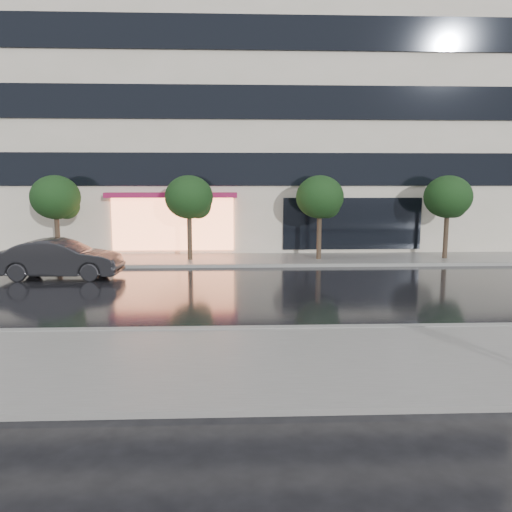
{
  "coord_description": "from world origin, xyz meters",
  "views": [
    {
      "loc": [
        -0.84,
        -12.95,
        3.71
      ],
      "look_at": [
        -0.24,
        2.44,
        1.4
      ],
      "focal_mm": 35.0,
      "sensor_mm": 36.0,
      "label": 1
    }
  ],
  "objects": [
    {
      "name": "tree_mid_east",
      "position": [
        3.06,
        10.03,
        2.92
      ],
      "size": [
        2.2,
        2.2,
        3.99
      ],
      "color": "#33261C",
      "rests_on": "ground"
    },
    {
      "name": "office_building",
      "position": [
        -0.0,
        17.97,
        9.0
      ],
      "size": [
        30.0,
        12.76,
        18.0
      ],
      "color": "beige",
      "rests_on": "ground"
    },
    {
      "name": "parked_car",
      "position": [
        -7.62,
        6.3,
        0.75
      ],
      "size": [
        4.61,
        1.7,
        1.51
      ],
      "primitive_type": "imported",
      "rotation": [
        0.0,
        0.0,
        1.55
      ],
      "color": "black",
      "rests_on": "ground"
    },
    {
      "name": "curb_far",
      "position": [
        0.0,
        8.5,
        0.07
      ],
      "size": [
        60.0,
        0.25,
        0.14
      ],
      "primitive_type": "cube",
      "color": "gray",
      "rests_on": "ground"
    },
    {
      "name": "sidewalk_near",
      "position": [
        0.0,
        -3.25,
        0.06
      ],
      "size": [
        60.0,
        4.5,
        0.12
      ],
      "primitive_type": "cube",
      "color": "slate",
      "rests_on": "ground"
    },
    {
      "name": "ground",
      "position": [
        0.0,
        0.0,
        0.0
      ],
      "size": [
        120.0,
        120.0,
        0.0
      ],
      "primitive_type": "plane",
      "color": "black",
      "rests_on": "ground"
    },
    {
      "name": "curb_near",
      "position": [
        0.0,
        -1.0,
        0.07
      ],
      "size": [
        60.0,
        0.25,
        0.14
      ],
      "primitive_type": "cube",
      "color": "gray",
      "rests_on": "ground"
    },
    {
      "name": "tree_far_east",
      "position": [
        9.06,
        10.03,
        2.92
      ],
      "size": [
        2.2,
        2.2,
        3.99
      ],
      "color": "#33261C",
      "rests_on": "ground"
    },
    {
      "name": "sidewalk_far",
      "position": [
        0.0,
        10.25,
        0.06
      ],
      "size": [
        60.0,
        3.5,
        0.12
      ],
      "primitive_type": "cube",
      "color": "slate",
      "rests_on": "ground"
    },
    {
      "name": "tree_far_west",
      "position": [
        -8.94,
        10.03,
        2.92
      ],
      "size": [
        2.2,
        2.2,
        3.99
      ],
      "color": "#33261C",
      "rests_on": "ground"
    },
    {
      "name": "tree_mid_west",
      "position": [
        -2.94,
        10.03,
        2.92
      ],
      "size": [
        2.2,
        2.2,
        3.99
      ],
      "color": "#33261C",
      "rests_on": "ground"
    }
  ]
}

